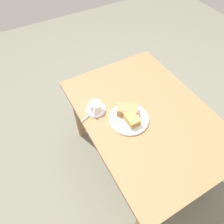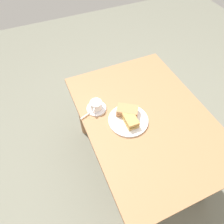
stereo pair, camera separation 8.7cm
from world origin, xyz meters
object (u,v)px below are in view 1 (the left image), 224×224
object	(u,v)px
sandwich_plate	(129,119)
sandwich_back	(127,110)
sandwich_front	(131,118)
coffee_saucer	(96,110)
spoon	(88,116)
coffee_cup	(95,106)
dining_table	(144,123)

from	to	relation	value
sandwich_plate	sandwich_back	distance (m)	0.06
sandwich_front	coffee_saucer	xyz separation A→B (m)	(-0.21, -0.16, -0.04)
sandwich_plate	sandwich_front	xyz separation A→B (m)	(0.02, 0.00, 0.04)
sandwich_plate	spoon	distance (m)	0.28
coffee_saucer	coffee_cup	distance (m)	0.04
coffee_saucer	coffee_cup	xyz separation A→B (m)	(0.00, -0.00, 0.04)
sandwich_front	spoon	xyz separation A→B (m)	(-0.18, -0.24, -0.03)
sandwich_back	coffee_cup	distance (m)	0.22
sandwich_plate	coffee_cup	size ratio (longest dim) A/B	2.65
sandwich_plate	sandwich_back	bearing A→B (deg)	163.64
sandwich_back	coffee_cup	size ratio (longest dim) A/B	1.60
sandwich_back	sandwich_front	bearing A→B (deg)	-11.39
coffee_cup	spoon	world-z (taller)	coffee_cup
dining_table	coffee_saucer	size ratio (longest dim) A/B	8.47
dining_table	spoon	xyz separation A→B (m)	(-0.18, -0.37, 0.13)
sandwich_front	coffee_cup	xyz separation A→B (m)	(-0.20, -0.16, 0.00)
coffee_saucer	spoon	bearing A→B (deg)	-70.05
coffee_saucer	spoon	distance (m)	0.08
spoon	coffee_cup	bearing A→B (deg)	109.20
coffee_cup	sandwich_front	bearing A→B (deg)	38.76
dining_table	sandwich_plate	world-z (taller)	sandwich_plate
sandwich_front	sandwich_back	bearing A→B (deg)	168.61
sandwich_front	spoon	bearing A→B (deg)	-127.30
sandwich_plate	coffee_saucer	bearing A→B (deg)	-138.40
dining_table	coffee_cup	distance (m)	0.40
sandwich_plate	coffee_saucer	distance (m)	0.25
dining_table	sandwich_plate	distance (m)	0.19
sandwich_back	sandwich_plate	bearing A→B (deg)	-16.36
sandwich_back	coffee_cup	world-z (taller)	coffee_cup
sandwich_plate	spoon	bearing A→B (deg)	-123.74
sandwich_front	dining_table	bearing A→B (deg)	91.14
coffee_saucer	dining_table	bearing A→B (deg)	55.71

